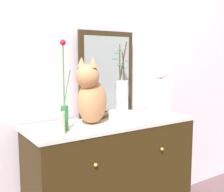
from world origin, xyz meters
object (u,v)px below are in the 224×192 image
at_px(jar_lidded_porcelain, 160,94).
at_px(bowl_porcelain, 122,115).
at_px(sideboard, 112,180).
at_px(mirror_leaning, 107,74).
at_px(cat_sitting, 91,96).
at_px(vase_glass_clear, 122,93).
at_px(candle_pillar, 62,123).
at_px(vase_slim_green, 64,107).

bearing_deg(jar_lidded_porcelain, bowl_porcelain, 171.78).
bearing_deg(sideboard, bowl_porcelain, 6.73).
bearing_deg(mirror_leaning, cat_sitting, -142.36).
distance_m(sideboard, mirror_leaning, 0.79).
height_order(cat_sitting, jar_lidded_porcelain, cat_sitting).
xyz_separation_m(sideboard, vase_glass_clear, (0.10, 0.01, 0.63)).
relative_size(mirror_leaning, candle_pillar, 4.37).
distance_m(cat_sitting, vase_slim_green, 0.24).
relative_size(mirror_leaning, cat_sitting, 1.42).
bearing_deg(vase_glass_clear, jar_lidded_porcelain, -8.44).
distance_m(mirror_leaning, cat_sitting, 0.33).
height_order(cat_sitting, candle_pillar, cat_sitting).
relative_size(cat_sitting, jar_lidded_porcelain, 1.20).
height_order(vase_glass_clear, jar_lidded_porcelain, vase_glass_clear).
xyz_separation_m(vase_glass_clear, jar_lidded_porcelain, (0.33, -0.05, -0.02)).
relative_size(sideboard, mirror_leaning, 1.90).
relative_size(bowl_porcelain, vase_glass_clear, 0.41).
relative_size(sideboard, bowl_porcelain, 5.90).
bearing_deg(sideboard, jar_lidded_porcelain, -4.86).
xyz_separation_m(sideboard, bowl_porcelain, (0.10, 0.01, 0.47)).
distance_m(sideboard, cat_sitting, 0.65).
bearing_deg(bowl_porcelain, jar_lidded_porcelain, -8.22).
relative_size(vase_slim_green, candle_pillar, 3.75).
relative_size(cat_sitting, candle_pillar, 3.07).
bearing_deg(mirror_leaning, candle_pillar, -147.46).
distance_m(sideboard, bowl_porcelain, 0.48).
xyz_separation_m(vase_slim_green, bowl_porcelain, (0.48, 0.07, -0.12)).
xyz_separation_m(vase_slim_green, candle_pillar, (-0.06, -0.08, -0.08)).
xyz_separation_m(bowl_porcelain, jar_lidded_porcelain, (0.33, -0.05, 0.14)).
bearing_deg(cat_sitting, jar_lidded_porcelain, -4.80).
xyz_separation_m(mirror_leaning, vase_glass_clear, (0.01, -0.19, -0.13)).
height_order(mirror_leaning, vase_glass_clear, mirror_leaning).
bearing_deg(vase_glass_clear, cat_sitting, 179.91).
distance_m(mirror_leaning, vase_glass_clear, 0.23).
distance_m(bowl_porcelain, candle_pillar, 0.56).
relative_size(vase_slim_green, jar_lidded_porcelain, 1.47).
distance_m(bowl_porcelain, jar_lidded_porcelain, 0.36).
bearing_deg(jar_lidded_porcelain, candle_pillar, -173.40).
xyz_separation_m(vase_glass_clear, candle_pillar, (-0.54, -0.15, -0.13)).
height_order(mirror_leaning, cat_sitting, mirror_leaning).
height_order(sideboard, vase_glass_clear, vase_glass_clear).
relative_size(vase_slim_green, bowl_porcelain, 2.67).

